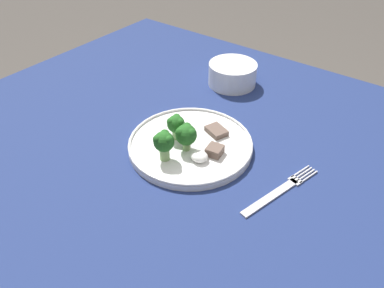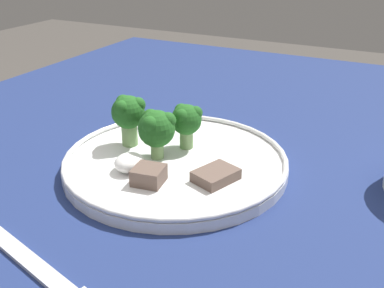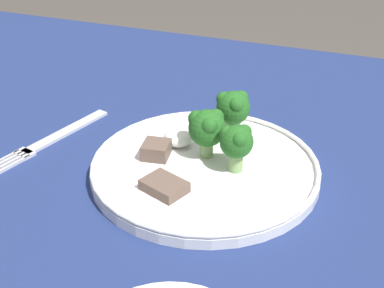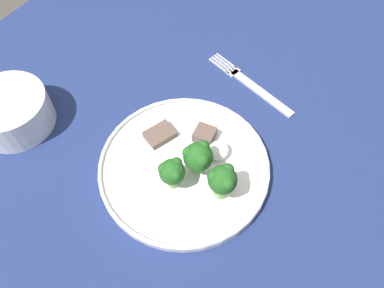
{
  "view_description": "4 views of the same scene",
  "coord_description": "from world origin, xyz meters",
  "views": [
    {
      "loc": [
        0.33,
        -0.52,
        1.23
      ],
      "look_at": [
        -0.03,
        -0.04,
        0.75
      ],
      "focal_mm": 35.0,
      "sensor_mm": 36.0,
      "label": 1
    },
    {
      "loc": [
        0.36,
        0.2,
        0.98
      ],
      "look_at": [
        -0.04,
        -0.0,
        0.77
      ],
      "focal_mm": 42.0,
      "sensor_mm": 36.0,
      "label": 2
    },
    {
      "loc": [
        -0.22,
        0.46,
        1.07
      ],
      "look_at": [
        -0.03,
        -0.02,
        0.77
      ],
      "focal_mm": 50.0,
      "sensor_mm": 36.0,
      "label": 3
    },
    {
      "loc": [
        -0.28,
        -0.19,
        1.24
      ],
      "look_at": [
        -0.02,
        -0.03,
        0.77
      ],
      "focal_mm": 35.0,
      "sensor_mm": 36.0,
      "label": 4
    }
  ],
  "objects": [
    {
      "name": "sauce_dollop",
      "position": [
        0.0,
        -0.06,
        0.75
      ],
      "size": [
        0.04,
        0.03,
        0.02
      ],
      "color": "white",
      "rests_on": "dinner_plate"
    },
    {
      "name": "fork",
      "position": [
        0.16,
        -0.03,
        0.73
      ],
      "size": [
        0.07,
        0.19,
        0.0
      ],
      "color": "silver",
      "rests_on": "table"
    },
    {
      "name": "table",
      "position": [
        0.0,
        0.0,
        0.64
      ],
      "size": [
        1.3,
        0.98,
        0.73
      ],
      "color": "navy",
      "rests_on": "ground_plane"
    },
    {
      "name": "meat_slice_middle_slice",
      "position": [
        -0.02,
        0.03,
        0.75
      ],
      "size": [
        0.05,
        0.05,
        0.01
      ],
      "color": "brown",
      "rests_on": "dinner_plate"
    },
    {
      "name": "broccoli_floret_center_left",
      "position": [
        -0.04,
        -0.05,
        0.78
      ],
      "size": [
        0.04,
        0.04,
        0.06
      ],
      "color": "#7FA866",
      "rests_on": "dinner_plate"
    },
    {
      "name": "broccoli_floret_back_left",
      "position": [
        -0.06,
        -0.1,
        0.78
      ],
      "size": [
        0.04,
        0.04,
        0.06
      ],
      "color": "#7FA866",
      "rests_on": "dinner_plate"
    },
    {
      "name": "cream_bowl",
      "position": [
        -0.12,
        0.26,
        0.76
      ],
      "size": [
        0.13,
        0.13,
        0.06
      ],
      "color": "white",
      "rests_on": "table"
    },
    {
      "name": "dinner_plate",
      "position": [
        -0.05,
        -0.03,
        0.74
      ],
      "size": [
        0.26,
        0.26,
        0.02
      ],
      "color": "white",
      "rests_on": "table"
    },
    {
      "name": "broccoli_floret_near_rim_left",
      "position": [
        -0.08,
        -0.03,
        0.78
      ],
      "size": [
        0.04,
        0.04,
        0.06
      ],
      "color": "#7FA866",
      "rests_on": "dinner_plate"
    },
    {
      "name": "meat_slice_front_slice",
      "position": [
        0.01,
        -0.03,
        0.75
      ],
      "size": [
        0.03,
        0.04,
        0.02
      ],
      "color": "brown",
      "rests_on": "dinner_plate"
    },
    {
      "name": "ground_plane",
      "position": [
        0.0,
        0.0,
        0.0
      ],
      "size": [
        8.0,
        8.0,
        0.0
      ],
      "primitive_type": "plane",
      "color": "#4C4742"
    }
  ]
}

